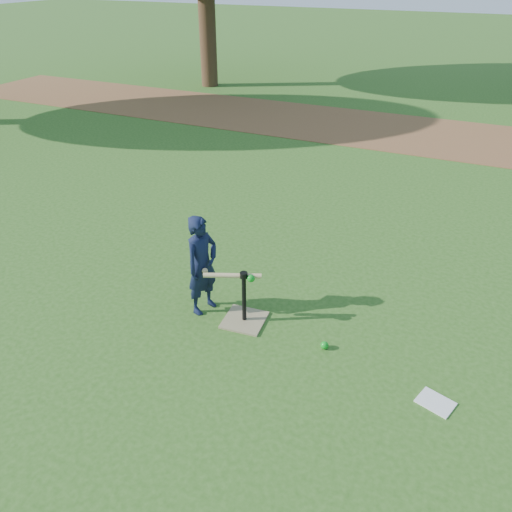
% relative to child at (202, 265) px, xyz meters
% --- Properties ---
extents(ground, '(80.00, 80.00, 0.00)m').
position_rel_child_xyz_m(ground, '(0.40, 0.13, -0.57)').
color(ground, '#285116').
rests_on(ground, ground).
extents(dirt_strip, '(24.00, 3.00, 0.01)m').
position_rel_child_xyz_m(dirt_strip, '(0.40, 7.63, -0.56)').
color(dirt_strip, brown).
rests_on(dirt_strip, ground).
extents(child, '(0.36, 0.47, 1.13)m').
position_rel_child_xyz_m(child, '(0.00, 0.00, 0.00)').
color(child, black).
rests_on(child, ground).
extents(wiffle_ball_ground, '(0.08, 0.08, 0.08)m').
position_rel_child_xyz_m(wiffle_ball_ground, '(1.42, -0.08, -0.53)').
color(wiffle_ball_ground, '#0D961C').
rests_on(wiffle_ball_ground, ground).
extents(clipboard, '(0.36, 0.31, 0.01)m').
position_rel_child_xyz_m(clipboard, '(2.53, -0.36, -0.56)').
color(clipboard, silver).
rests_on(clipboard, ground).
extents(batting_tee, '(0.47, 0.47, 0.61)m').
position_rel_child_xyz_m(batting_tee, '(0.50, -0.02, -0.46)').
color(batting_tee, '#8D7E59').
rests_on(batting_tee, ground).
extents(swing_action, '(0.62, 0.28, 0.08)m').
position_rel_child_xyz_m(swing_action, '(0.39, -0.04, -0.01)').
color(swing_action, tan).
rests_on(swing_action, ground).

